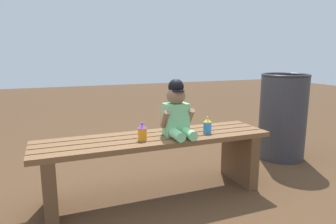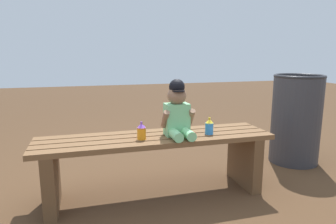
# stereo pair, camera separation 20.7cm
# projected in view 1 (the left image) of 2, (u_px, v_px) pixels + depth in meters

# --- Properties ---
(ground_plane) EXTENTS (16.00, 16.00, 0.00)m
(ground_plane) POSITION_uv_depth(u_px,v_px,m) (156.00, 195.00, 2.22)
(ground_plane) COLOR #4C331E
(park_bench) EXTENTS (1.68, 0.41, 0.46)m
(park_bench) POSITION_uv_depth(u_px,v_px,m) (156.00, 156.00, 2.16)
(park_bench) COLOR brown
(park_bench) RESTS_ON ground_plane
(child_figure) EXTENTS (0.23, 0.27, 0.40)m
(child_figure) POSITION_uv_depth(u_px,v_px,m) (177.00, 111.00, 2.12)
(child_figure) COLOR #7FCC8C
(child_figure) RESTS_ON park_bench
(sippy_cup_left) EXTENTS (0.06, 0.06, 0.12)m
(sippy_cup_left) POSITION_uv_depth(u_px,v_px,m) (142.00, 132.00, 2.03)
(sippy_cup_left) COLOR orange
(sippy_cup_left) RESTS_ON park_bench
(sippy_cup_right) EXTENTS (0.06, 0.06, 0.12)m
(sippy_cup_right) POSITION_uv_depth(u_px,v_px,m) (207.00, 125.00, 2.21)
(sippy_cup_right) COLOR #338CE5
(sippy_cup_right) RESTS_ON park_bench
(trash_bin) EXTENTS (0.46, 0.46, 0.84)m
(trash_bin) POSITION_uv_depth(u_px,v_px,m) (283.00, 116.00, 2.96)
(trash_bin) COLOR #333338
(trash_bin) RESTS_ON ground_plane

